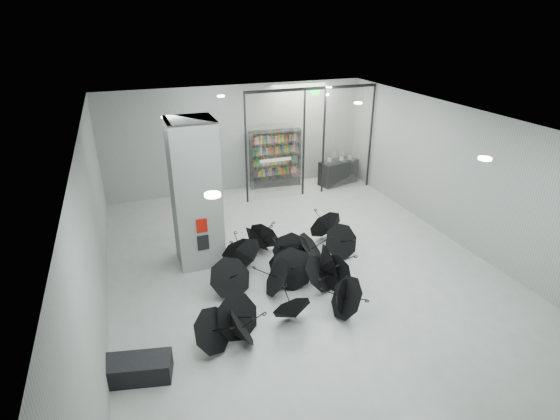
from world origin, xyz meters
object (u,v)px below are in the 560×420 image
object	(u,v)px
bench	(135,369)
umbrella_cluster	(288,273)
column	(196,194)
bookshelf	(275,159)
shop_counter	(338,172)

from	to	relation	value
bench	umbrella_cluster	world-z (taller)	umbrella_cluster
column	umbrella_cluster	distance (m)	3.20
bookshelf	shop_counter	world-z (taller)	bookshelf
bench	column	bearing A→B (deg)	75.76
bench	shop_counter	xyz separation A→B (m)	(8.41, 8.07, 0.27)
column	bookshelf	bearing A→B (deg)	50.36
bench	shop_counter	bearing A→B (deg)	56.33
column	bookshelf	world-z (taller)	column
shop_counter	umbrella_cluster	world-z (taller)	umbrella_cluster
umbrella_cluster	bookshelf	bearing A→B (deg)	73.01
shop_counter	umbrella_cluster	xyz separation A→B (m)	(-4.53, -6.07, -0.17)
bookshelf	column	bearing A→B (deg)	-124.61
column	bench	xyz separation A→B (m)	(-2.00, -3.97, -1.78)
bench	umbrella_cluster	bearing A→B (deg)	39.75
bookshelf	bench	bearing A→B (deg)	-119.21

